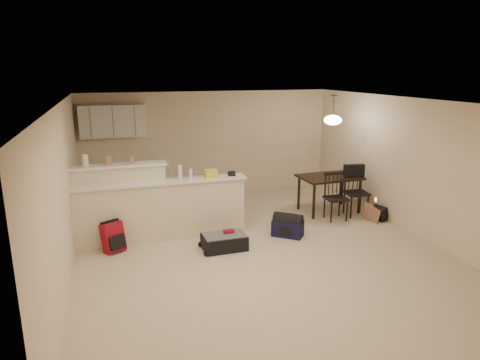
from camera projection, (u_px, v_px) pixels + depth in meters
name	position (u px, v px, depth m)	size (l,w,h in m)	color
room	(258.00, 178.00, 7.07)	(7.00, 7.02, 2.50)	beige
breakfast_bar	(147.00, 207.00, 7.63)	(3.08, 0.58, 1.39)	beige
upper_cabinets	(113.00, 121.00, 9.34)	(1.40, 0.34, 0.70)	white
kitchen_counter	(127.00, 186.00, 9.64)	(1.80, 0.60, 0.90)	white
thermostat	(363.00, 140.00, 9.30)	(0.02, 0.12, 0.12)	beige
jar	(85.00, 161.00, 7.26)	(0.10, 0.10, 0.20)	silver
cereal_box	(109.00, 160.00, 7.37)	(0.10, 0.07, 0.16)	#A27353
small_box	(132.00, 160.00, 7.49)	(0.08, 0.06, 0.12)	#A27353
bottle_a	(180.00, 172.00, 7.58)	(0.07, 0.07, 0.26)	silver
bottle_b	(191.00, 174.00, 7.64)	(0.06, 0.06, 0.18)	silver
bag_lump	(211.00, 174.00, 7.76)	(0.22, 0.18, 0.14)	#A27353
pouch	(232.00, 174.00, 7.88)	(0.12, 0.10, 0.08)	#A27353
dining_table	(329.00, 180.00, 9.13)	(1.29, 0.88, 0.79)	black
pendant_lamp	(333.00, 120.00, 8.81)	(0.36, 0.36, 0.62)	brown
dining_chair_near	(336.00, 197.00, 8.67)	(0.42, 0.40, 0.96)	black
dining_chair_far	(357.00, 192.00, 8.93)	(0.45, 0.43, 1.04)	black
suitcase	(224.00, 242.00, 7.32)	(0.74, 0.48, 0.25)	black
red_backpack	(113.00, 237.00, 7.20)	(0.34, 0.21, 0.50)	maroon
navy_duffel	(288.00, 228.00, 7.89)	(0.55, 0.30, 0.30)	#141136
black_daypack	(379.00, 214.00, 8.74)	(0.30, 0.21, 0.27)	black
cardboard_sheet	(371.00, 213.00, 8.66)	(0.43, 0.02, 0.33)	#A27353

